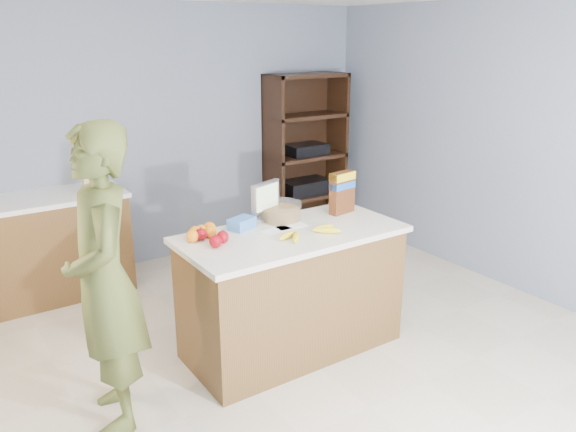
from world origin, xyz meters
TOP-DOWN VIEW (x-y plane):
  - floor at (0.00, 0.00)m, footprint 4.50×5.00m
  - walls at (0.00, 0.00)m, footprint 4.52×5.02m
  - counter_peninsula at (0.00, 0.30)m, footprint 1.56×0.76m
  - back_cabinet at (-1.20, 2.20)m, footprint 1.24×0.62m
  - shelving_unit at (1.55, 2.35)m, footprint 0.90×0.40m
  - person at (-1.31, 0.23)m, footprint 0.53×0.71m
  - knife_block at (-0.86, 2.11)m, footprint 0.12×0.10m
  - envelopes at (-0.01, 0.39)m, footprint 0.36×0.14m
  - bananas at (0.05, 0.17)m, footprint 0.48×0.20m
  - apples at (-0.55, 0.39)m, footprint 0.18×0.25m
  - oranges at (-0.56, 0.54)m, footprint 0.25×0.17m
  - blue_carton at (-0.26, 0.54)m, footprint 0.21×0.17m
  - salad_bowl at (0.08, 0.56)m, footprint 0.30×0.30m
  - tv at (-0.01, 0.63)m, footprint 0.28×0.12m
  - cereal_box at (0.56, 0.45)m, footprint 0.22×0.11m

SIDE VIEW (x-z plane):
  - floor at x=0.00m, z-range -0.01..0.01m
  - counter_peninsula at x=0.00m, z-range -0.03..0.87m
  - back_cabinet at x=-1.20m, z-range 0.00..0.90m
  - shelving_unit at x=1.55m, z-range -0.04..1.76m
  - person at x=-1.31m, z-range 0.00..1.77m
  - envelopes at x=-0.01m, z-range 0.90..0.90m
  - bananas at x=0.05m, z-range 0.90..0.94m
  - blue_carton at x=-0.26m, z-range 0.90..0.98m
  - apples at x=-0.55m, z-range 0.90..0.98m
  - oranges at x=-0.56m, z-range 0.90..0.98m
  - salad_bowl at x=0.08m, z-range 0.89..1.02m
  - knife_block at x=-0.86m, z-range 0.86..1.17m
  - tv at x=-0.01m, z-range 0.92..1.20m
  - cereal_box at x=0.56m, z-range 0.93..1.24m
  - walls at x=0.00m, z-range 0.40..2.91m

